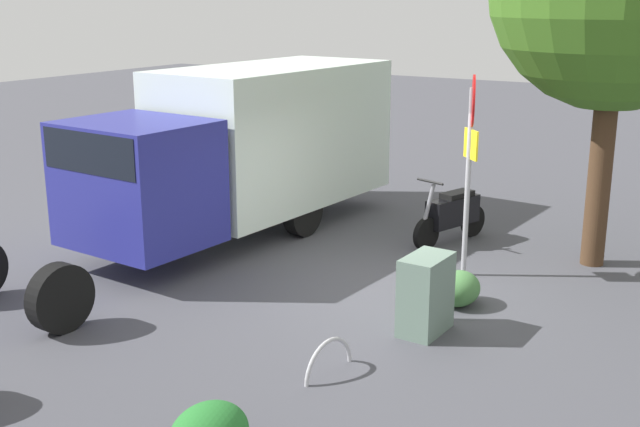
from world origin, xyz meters
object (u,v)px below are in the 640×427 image
bike_rack_hoop (329,373)px  motorcycle (452,214)px  box_truck_near (241,145)px  stop_sign (470,144)px  utility_cabinet (426,294)px

bike_rack_hoop → motorcycle: bearing=-172.2°
box_truck_near → motorcycle: (-1.47, 3.41, -1.11)m
stop_sign → utility_cabinet: stop_sign is taller
motorcycle → bike_rack_hoop: size_ratio=2.07×
motorcycle → bike_rack_hoop: motorcycle is taller
bike_rack_hoop → utility_cabinet: bearing=164.7°
stop_sign → bike_rack_hoop: (3.94, -0.08, -2.04)m
stop_sign → bike_rack_hoop: stop_sign is taller
box_truck_near → bike_rack_hoop: 5.97m
motorcycle → stop_sign: size_ratio=0.57×
motorcycle → utility_cabinet: bearing=34.9°
stop_sign → utility_cabinet: (2.29, 0.37, -1.53)m
motorcycle → stop_sign: bearing=46.4°
box_truck_near → bike_rack_hoop: (3.96, 4.16, -1.63)m
box_truck_near → bike_rack_hoop: bearing=50.3°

